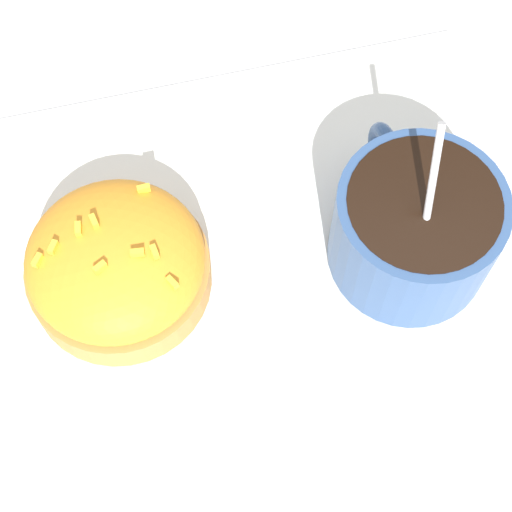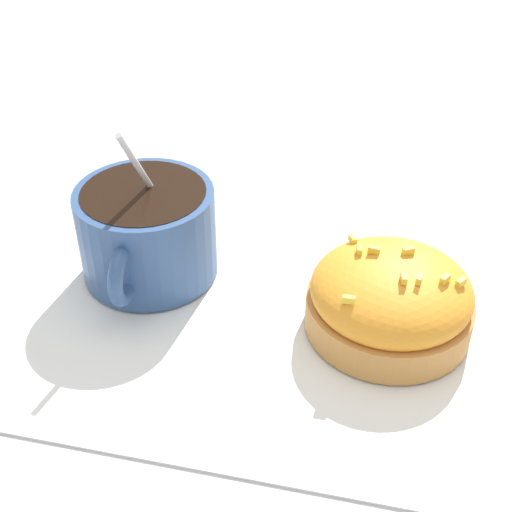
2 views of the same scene
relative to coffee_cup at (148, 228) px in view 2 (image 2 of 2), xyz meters
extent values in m
plane|color=#B2B2B7|center=(0.08, 0.00, -0.04)|extent=(3.00, 3.00, 0.00)
cube|color=white|center=(0.08, 0.00, -0.04)|extent=(0.34, 0.31, 0.00)
cylinder|color=#335184|center=(0.00, 0.00, 0.00)|extent=(0.09, 0.09, 0.06)
cylinder|color=black|center=(0.00, 0.00, 0.02)|extent=(0.08, 0.08, 0.01)
torus|color=#335184|center=(0.01, -0.05, 0.00)|extent=(0.01, 0.04, 0.04)
ellipsoid|color=silver|center=(-0.01, -0.02, -0.02)|extent=(0.02, 0.03, 0.01)
cylinder|color=silver|center=(0.00, 0.01, 0.03)|extent=(0.01, 0.05, 0.10)
cylinder|color=#C18442|center=(0.16, -0.01, -0.02)|extent=(0.10, 0.10, 0.02)
ellipsoid|color=orange|center=(0.16, -0.01, -0.01)|extent=(0.10, 0.10, 0.04)
cube|color=yellow|center=(0.18, -0.02, 0.01)|extent=(0.00, 0.01, 0.00)
cube|color=yellow|center=(0.17, 0.00, 0.02)|extent=(0.01, 0.01, 0.00)
cube|color=yellow|center=(0.14, -0.04, 0.01)|extent=(0.01, 0.00, 0.00)
cube|color=yellow|center=(0.15, -0.01, 0.02)|extent=(0.01, 0.00, 0.00)
cube|color=yellow|center=(0.13, 0.02, 0.01)|extent=(0.01, 0.01, 0.00)
cube|color=yellow|center=(0.20, -0.01, 0.01)|extent=(0.01, 0.01, 0.00)
cube|color=yellow|center=(0.19, -0.01, 0.01)|extent=(0.01, 0.01, 0.00)
cube|color=yellow|center=(0.14, 0.00, 0.01)|extent=(0.00, 0.01, 0.00)
cube|color=yellow|center=(0.17, -0.02, 0.02)|extent=(0.00, 0.01, 0.00)
camera|label=1|loc=(0.12, 0.19, 0.41)|focal=60.00mm
camera|label=2|loc=(0.18, -0.35, 0.26)|focal=50.00mm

